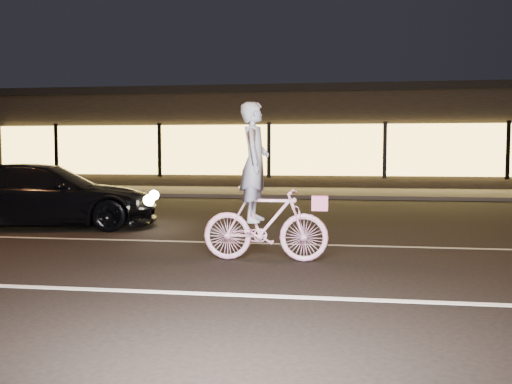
# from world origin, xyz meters

# --- Properties ---
(ground) EXTENTS (90.00, 90.00, 0.00)m
(ground) POSITION_xyz_m (0.00, 0.00, 0.00)
(ground) COLOR black
(ground) RESTS_ON ground
(lane_stripe_near) EXTENTS (60.00, 0.12, 0.01)m
(lane_stripe_near) POSITION_xyz_m (0.00, -1.50, 0.00)
(lane_stripe_near) COLOR silver
(lane_stripe_near) RESTS_ON ground
(lane_stripe_far) EXTENTS (60.00, 0.10, 0.01)m
(lane_stripe_far) POSITION_xyz_m (0.00, 2.00, 0.00)
(lane_stripe_far) COLOR gray
(lane_stripe_far) RESTS_ON ground
(sidewalk) EXTENTS (30.00, 4.00, 0.12)m
(sidewalk) POSITION_xyz_m (0.00, 13.00, 0.06)
(sidewalk) COLOR #383533
(sidewalk) RESTS_ON ground
(storefront) EXTENTS (25.40, 8.42, 4.20)m
(storefront) POSITION_xyz_m (0.00, 18.97, 2.15)
(storefront) COLOR black
(storefront) RESTS_ON ground
(cyclist) EXTENTS (1.83, 0.63, 2.31)m
(cyclist) POSITION_xyz_m (1.72, 0.49, 0.82)
(cyclist) COLOR #DB408F
(cyclist) RESTS_ON ground
(sedan) EXTENTS (4.89, 2.90, 1.33)m
(sedan) POSITION_xyz_m (-3.24, 3.38, 0.66)
(sedan) COLOR black
(sedan) RESTS_ON ground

